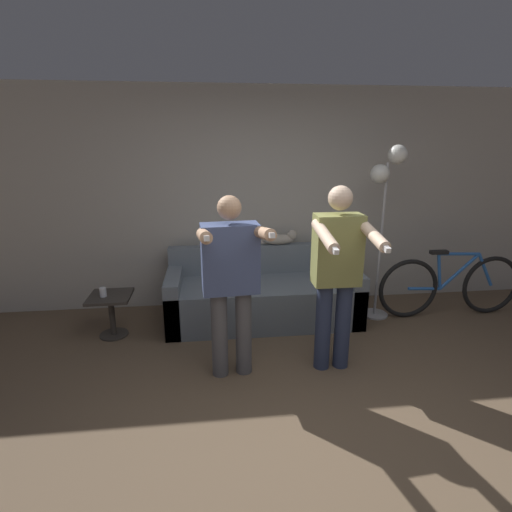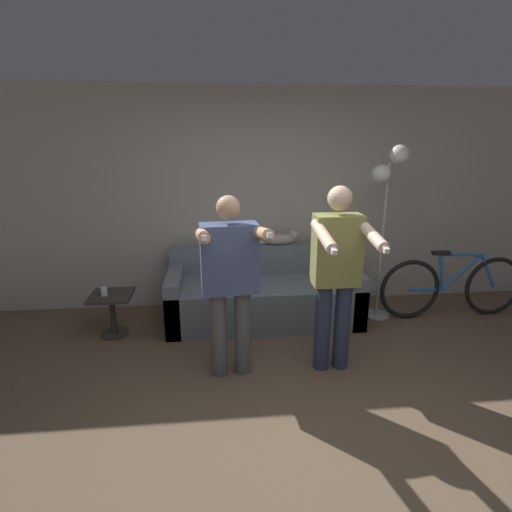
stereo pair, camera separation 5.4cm
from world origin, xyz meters
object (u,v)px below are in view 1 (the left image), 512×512
person_right (337,270)px  cup (103,292)px  cat (281,239)px  side_table (111,307)px  floor_lamp (387,185)px  bicycle (450,286)px  couch (263,296)px  person_left (231,276)px

person_right → cup: person_right is taller
cat → side_table: 2.03m
cat → side_table: cat is taller
floor_lamp → side_table: (-2.97, -0.17, -1.20)m
cat → floor_lamp: size_ratio=0.27×
side_table → person_right: bearing=-22.5°
person_right → bicycle: person_right is taller
cat → cup: (-1.94, -0.57, -0.37)m
cup → person_right: bearing=-21.3°
person_right → side_table: 2.37m
couch → bicycle: 2.19m
couch → cup: 1.72m
person_right → bicycle: size_ratio=0.95×
side_table → cup: bearing=-155.9°
cat → person_left: bearing=-115.2°
cup → couch: bearing=8.3°
couch → cup: size_ratio=22.70×
couch → person_right: bearing=-66.1°
floor_lamp → cat: bearing=160.5°
person_left → person_right: (0.90, -0.00, 0.02)m
cat → cup: size_ratio=5.65×
person_left → floor_lamp: 2.13m
side_table → person_left: bearing=-35.8°
person_left → person_right: size_ratio=0.96×
floor_lamp → cup: size_ratio=20.72×
couch → person_right: 1.37m
cat → bicycle: cat is taller
side_table → bicycle: bearing=1.1°
floor_lamp → bicycle: floor_lamp is taller
couch → side_table: couch is taller
bicycle → floor_lamp: bearing=173.6°
couch → floor_lamp: bearing=-2.4°
couch → person_left: bearing=-110.9°
couch → person_right: (0.49, -1.09, 0.66)m
cat → side_table: size_ratio=1.17×
bicycle → couch: bearing=176.0°
cat → bicycle: (1.93, -0.48, -0.50)m
person_right → side_table: bearing=157.6°
person_left → cat: 1.57m
floor_lamp → bicycle: bearing=-6.4°
cup → bicycle: size_ratio=0.05×
person_right → bicycle: bearing=29.2°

